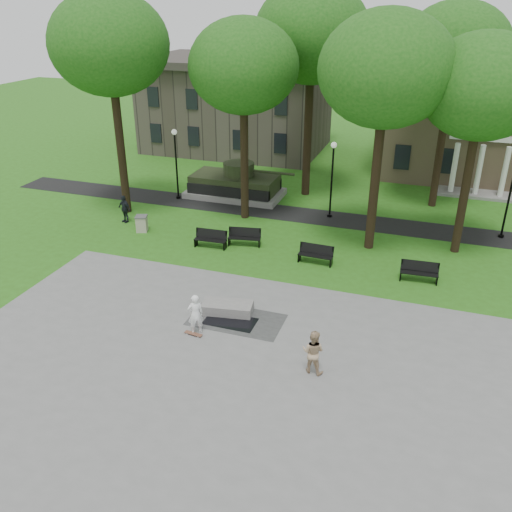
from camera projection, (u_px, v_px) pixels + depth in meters
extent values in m
plane|color=#2A5E16|center=(260.00, 313.00, 23.69)|extent=(120.00, 120.00, 0.00)
cube|color=gray|center=(215.00, 383.00, 19.42)|extent=(22.00, 16.00, 0.02)
cube|color=black|center=(321.00, 217.00, 33.91)|extent=(44.00, 2.60, 0.01)
cube|color=#9E8460|center=(493.00, 120.00, 41.19)|extent=(16.00, 11.00, 8.00)
cube|color=#38332D|center=(504.00, 60.00, 39.33)|extent=(17.00, 12.00, 0.60)
cube|color=silver|center=(496.00, 139.00, 36.59)|extent=(6.00, 0.30, 0.40)
cube|color=#4C443D|center=(237.00, 107.00, 47.92)|extent=(15.00, 10.00, 7.20)
cylinder|color=black|center=(120.00, 142.00, 32.92)|extent=(0.52, 0.52, 8.96)
ellipsoid|color=#195213|center=(109.00, 44.00, 30.48)|extent=(6.80, 6.80, 5.78)
cylinder|color=black|center=(244.00, 155.00, 32.21)|extent=(0.48, 0.48, 8.00)
ellipsoid|color=#195213|center=(244.00, 66.00, 30.04)|extent=(6.20, 6.20, 5.27)
cylinder|color=black|center=(376.00, 174.00, 28.11)|extent=(0.50, 0.50, 8.32)
ellipsoid|color=#195213|center=(386.00, 69.00, 25.85)|extent=(6.60, 6.60, 5.61)
cylinder|color=black|center=(466.00, 183.00, 27.78)|extent=(0.46, 0.46, 7.68)
ellipsoid|color=#195213|center=(483.00, 87.00, 25.70)|extent=(6.00, 6.00, 5.10)
cylinder|color=black|center=(308.00, 128.00, 35.89)|extent=(0.54, 0.54, 9.28)
ellipsoid|color=#195213|center=(312.00, 33.00, 33.38)|extent=(7.20, 7.20, 6.12)
cylinder|color=black|center=(441.00, 141.00, 33.98)|extent=(0.50, 0.50, 8.64)
ellipsoid|color=#195213|center=(455.00, 49.00, 31.63)|extent=(6.40, 6.40, 5.44)
cylinder|color=black|center=(177.00, 167.00, 36.13)|extent=(0.12, 0.12, 4.40)
sphere|color=silver|center=(174.00, 132.00, 35.11)|extent=(0.36, 0.36, 0.36)
cylinder|color=black|center=(178.00, 197.00, 37.06)|extent=(0.32, 0.32, 0.16)
cylinder|color=black|center=(332.00, 183.00, 33.07)|extent=(0.12, 0.12, 4.40)
sphere|color=silver|center=(334.00, 145.00, 32.05)|extent=(0.36, 0.36, 0.36)
cylinder|color=black|center=(329.00, 215.00, 33.99)|extent=(0.32, 0.32, 0.16)
cylinder|color=black|center=(508.00, 201.00, 30.15)|extent=(0.12, 0.12, 4.40)
cylinder|color=black|center=(501.00, 236.00, 31.07)|extent=(0.32, 0.32, 0.16)
cube|color=gray|center=(235.00, 193.00, 37.43)|extent=(6.50, 3.40, 0.40)
cube|color=#283019|center=(235.00, 183.00, 37.11)|extent=(5.80, 2.80, 1.10)
cube|color=black|center=(228.00, 192.00, 36.04)|extent=(5.80, 0.35, 0.70)
cube|color=black|center=(242.00, 180.00, 38.34)|extent=(5.80, 0.35, 0.70)
cylinder|color=#283019|center=(239.00, 169.00, 36.58)|extent=(2.10, 2.10, 0.90)
cylinder|color=#283019|center=(271.00, 172.00, 35.91)|extent=(3.20, 0.18, 0.18)
cube|color=black|center=(230.00, 321.00, 23.05)|extent=(2.20, 1.20, 0.00)
cube|color=gray|center=(227.00, 308.00, 23.63)|extent=(2.33, 1.34, 0.45)
cube|color=brown|center=(193.00, 334.00, 22.12)|extent=(0.80, 0.29, 0.07)
imported|color=white|center=(195.00, 314.00, 21.91)|extent=(0.77, 0.73, 1.77)
imported|color=tan|center=(313.00, 352.00, 19.63)|extent=(0.92, 0.75, 1.74)
imported|color=black|center=(124.00, 209.00, 32.88)|extent=(1.08, 0.72, 1.70)
cube|color=black|center=(210.00, 240.00, 29.66)|extent=(1.82, 0.54, 0.05)
cube|color=black|center=(212.00, 234.00, 29.71)|extent=(1.81, 0.24, 0.50)
cube|color=black|center=(196.00, 242.00, 30.00)|extent=(0.08, 0.45, 0.45)
cube|color=black|center=(225.00, 246.00, 29.51)|extent=(0.08, 0.45, 0.45)
cube|color=black|center=(244.00, 238.00, 29.87)|extent=(1.85, 0.77, 0.05)
cube|color=black|center=(246.00, 232.00, 29.93)|extent=(1.80, 0.47, 0.50)
cube|color=black|center=(230.00, 240.00, 30.22)|extent=(0.14, 0.45, 0.45)
cube|color=black|center=(259.00, 244.00, 29.72)|extent=(0.14, 0.45, 0.45)
cube|color=black|center=(315.00, 256.00, 27.88)|extent=(1.82, 0.53, 0.05)
cube|color=black|center=(317.00, 249.00, 27.94)|extent=(1.81, 0.23, 0.50)
cube|color=black|center=(299.00, 257.00, 28.23)|extent=(0.08, 0.45, 0.45)
cube|color=black|center=(331.00, 262.00, 27.73)|extent=(0.08, 0.45, 0.45)
cube|color=black|center=(419.00, 273.00, 26.11)|extent=(1.82, 0.55, 0.05)
cube|color=black|center=(420.00, 266.00, 26.16)|extent=(1.81, 0.26, 0.50)
cube|color=black|center=(401.00, 275.00, 26.45)|extent=(0.09, 0.45, 0.45)
cube|color=black|center=(437.00, 280.00, 25.96)|extent=(0.09, 0.45, 0.45)
cube|color=#BFB79D|center=(142.00, 224.00, 31.73)|extent=(0.76, 0.76, 0.90)
cube|color=#4C4C4C|center=(141.00, 216.00, 31.52)|extent=(0.83, 0.83, 0.06)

